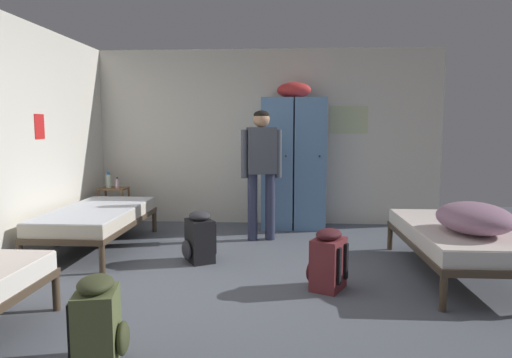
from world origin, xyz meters
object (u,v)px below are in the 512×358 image
at_px(bed_right, 456,237).
at_px(bedding_heap, 474,218).
at_px(lotion_bottle, 117,183).
at_px(backpack_maroon, 327,261).
at_px(shelf_unit, 114,203).
at_px(backpack_black, 199,238).
at_px(water_bottle, 108,181).
at_px(person_traveler, 261,163).
at_px(backpack_olive, 99,322).
at_px(bed_left_rear, 97,217).
at_px(locker_bank, 293,161).

distance_m(bed_right, bedding_heap, 0.38).
relative_size(lotion_bottle, backpack_maroon, 0.29).
height_order(shelf_unit, lotion_bottle, lotion_bottle).
bearing_deg(backpack_black, water_bottle, 134.12).
xyz_separation_m(bed_right, person_traveler, (-1.97, 1.30, 0.62)).
relative_size(bed_right, backpack_olive, 3.45).
distance_m(shelf_unit, backpack_black, 2.28).
relative_size(backpack_maroon, backpack_black, 1.00).
xyz_separation_m(bed_right, water_bottle, (-4.22, 1.97, 0.29)).
distance_m(lotion_bottle, backpack_olive, 4.00).
height_order(bed_left_rear, backpack_olive, backpack_olive).
bearing_deg(lotion_bottle, water_bottle, 158.20).
bearing_deg(bed_left_rear, locker_bank, 29.44).
bearing_deg(backpack_olive, backpack_maroon, 42.65).
height_order(bed_left_rear, backpack_black, backpack_black).
relative_size(person_traveler, backpack_olive, 3.00).
height_order(locker_bank, shelf_unit, locker_bank).
height_order(bed_right, bed_left_rear, same).
height_order(shelf_unit, bed_left_rear, shelf_unit).
bearing_deg(backpack_maroon, person_traveler, 111.02).
relative_size(locker_bank, backpack_black, 3.76).
xyz_separation_m(locker_bank, bed_right, (1.55, -2.07, -0.59)).
height_order(water_bottle, backpack_olive, water_bottle).
bearing_deg(lotion_bottle, backpack_olive, -71.44).
bearing_deg(locker_bank, bed_left_rear, -150.56).
bearing_deg(shelf_unit, water_bottle, 165.96).
xyz_separation_m(bed_right, backpack_maroon, (-1.29, -0.47, -0.12)).
relative_size(locker_bank, bedding_heap, 2.53).
bearing_deg(backpack_olive, locker_bank, 72.36).
height_order(shelf_unit, backpack_black, shelf_unit).
relative_size(locker_bank, lotion_bottle, 12.83).
height_order(bedding_heap, water_bottle, water_bottle).
relative_size(shelf_unit, water_bottle, 2.50).
height_order(person_traveler, backpack_maroon, person_traveler).
bearing_deg(backpack_black, locker_bank, 59.81).
height_order(person_traveler, backpack_olive, person_traveler).
relative_size(backpack_olive, backpack_maroon, 1.00).
relative_size(shelf_unit, lotion_bottle, 3.53).
xyz_separation_m(bedding_heap, backpack_olive, (-2.84, -1.57, -0.37)).
bearing_deg(shelf_unit, bedding_heap, -28.24).
distance_m(locker_bank, shelf_unit, 2.67).
xyz_separation_m(bedding_heap, backpack_black, (-2.63, 0.58, -0.37)).
distance_m(shelf_unit, bed_left_rear, 1.23).
bearing_deg(locker_bank, person_traveler, -118.30).
distance_m(person_traveler, water_bottle, 2.38).
distance_m(locker_bank, bedding_heap, 2.87).
bearing_deg(bed_left_rear, bedding_heap, -14.87).
height_order(locker_bank, bed_left_rear, locker_bank).
relative_size(locker_bank, person_traveler, 1.25).
distance_m(bedding_heap, backpack_maroon, 1.39).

